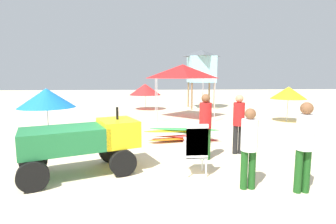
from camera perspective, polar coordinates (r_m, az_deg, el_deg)
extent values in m
plane|color=beige|center=(5.83, -12.28, -14.83)|extent=(80.00, 80.00, 0.00)
cube|color=#1E6B38|center=(6.24, -21.57, -5.52)|extent=(2.08, 1.70, 0.50)
cube|color=yellow|center=(6.43, -10.86, -4.27)|extent=(1.16, 1.32, 0.60)
cylinder|color=black|center=(6.36, -10.96, -0.30)|extent=(0.08, 0.08, 0.30)
cylinder|color=black|center=(7.08, -12.36, -8.21)|extent=(0.62, 0.39, 0.60)
cylinder|color=black|center=(6.06, -9.74, -10.85)|extent=(0.62, 0.39, 0.60)
cylinder|color=black|center=(6.89, -27.22, -9.34)|extent=(0.62, 0.39, 0.60)
cylinder|color=black|center=(5.84, -27.30, -12.34)|extent=(0.62, 0.39, 0.60)
cube|color=white|center=(6.08, 5.93, -9.36)|extent=(0.48, 0.48, 0.04)
cube|color=white|center=(5.81, 6.34, -8.10)|extent=(0.48, 0.04, 0.40)
cube|color=white|center=(6.05, 5.94, -8.54)|extent=(0.48, 0.48, 0.04)
cube|color=white|center=(5.79, 6.35, -7.24)|extent=(0.48, 0.04, 0.40)
cube|color=white|center=(6.03, 5.95, -7.72)|extent=(0.48, 0.48, 0.04)
cube|color=white|center=(5.77, 6.37, -6.38)|extent=(0.48, 0.04, 0.40)
cube|color=white|center=(6.00, 5.96, -6.89)|extent=(0.48, 0.48, 0.04)
cube|color=white|center=(5.74, 6.38, -5.51)|extent=(0.48, 0.04, 0.40)
cube|color=white|center=(5.98, 5.98, -6.06)|extent=(0.48, 0.48, 0.04)
cube|color=white|center=(5.72, 6.39, -4.63)|extent=(0.48, 0.04, 0.40)
cylinder|color=white|center=(6.38, 7.45, -10.71)|extent=(0.04, 0.04, 0.42)
cylinder|color=white|center=(6.31, 3.65, -10.87)|extent=(0.04, 0.04, 0.42)
cylinder|color=white|center=(5.99, 8.28, -11.96)|extent=(0.04, 0.04, 0.42)
cylinder|color=white|center=(5.92, 4.22, -12.15)|extent=(0.04, 0.04, 0.42)
ellipsoid|color=red|center=(9.24, 3.68, -5.98)|extent=(2.39, 0.59, 0.08)
ellipsoid|color=orange|center=(9.07, 3.01, -5.71)|extent=(2.24, 0.82, 0.08)
ellipsoid|color=red|center=(9.00, 2.35, -5.29)|extent=(2.24, 0.73, 0.08)
ellipsoid|color=white|center=(9.02, 2.42, -4.74)|extent=(2.43, 0.77, 0.08)
ellipsoid|color=yellow|center=(9.10, 2.25, -4.12)|extent=(2.41, 0.34, 0.08)
ellipsoid|color=green|center=(8.97, 3.49, -3.77)|extent=(2.41, 0.72, 0.08)
cylinder|color=#194C19|center=(5.70, 26.46, -11.45)|extent=(0.14, 0.14, 0.85)
cylinder|color=#194C19|center=(5.78, 27.85, -11.27)|extent=(0.14, 0.14, 0.85)
cylinder|color=white|center=(5.55, 27.64, -3.90)|extent=(0.32, 0.32, 0.67)
sphere|color=brown|center=(5.49, 27.93, 0.72)|extent=(0.23, 0.23, 0.23)
cylinder|color=#194C19|center=(5.51, 16.20, -11.97)|extent=(0.14, 0.14, 0.78)
cylinder|color=#194C19|center=(5.56, 17.77, -11.83)|extent=(0.14, 0.14, 0.78)
cylinder|color=white|center=(5.35, 17.28, -4.79)|extent=(0.32, 0.32, 0.62)
sphere|color=brown|center=(5.27, 17.46, -0.37)|extent=(0.21, 0.21, 0.21)
cylinder|color=#194C19|center=(7.13, 7.40, -6.90)|extent=(0.14, 0.14, 0.86)
cylinder|color=#194C19|center=(7.16, 8.66, -6.86)|extent=(0.14, 0.14, 0.86)
cylinder|color=red|center=(6.99, 8.15, -0.76)|extent=(0.32, 0.32, 0.68)
sphere|color=brown|center=(6.94, 8.22, 2.97)|extent=(0.23, 0.23, 0.23)
cylinder|color=black|center=(7.85, 14.41, -5.84)|extent=(0.14, 0.14, 0.83)
cylinder|color=black|center=(7.90, 15.51, -5.79)|extent=(0.14, 0.14, 0.83)
cylinder|color=red|center=(7.74, 15.15, -0.43)|extent=(0.32, 0.32, 0.66)
sphere|color=tan|center=(7.69, 15.26, 2.83)|extent=(0.23, 0.23, 0.23)
cylinder|color=#B2B2B7|center=(12.78, -2.39, 2.49)|extent=(0.05, 0.05, 2.14)
cylinder|color=#B2B2B7|center=(13.18, 10.11, 2.53)|extent=(0.05, 0.05, 2.14)
cylinder|color=#B2B2B7|center=(15.62, -2.73, 3.42)|extent=(0.05, 0.05, 2.14)
cylinder|color=#B2B2B7|center=(15.95, 7.58, 3.45)|extent=(0.05, 0.05, 2.14)
pyramid|color=red|center=(14.27, 3.19, 8.80)|extent=(2.85, 2.85, 0.74)
cylinder|color=olive|center=(17.94, 5.20, 3.45)|extent=(0.12, 0.12, 1.83)
cylinder|color=olive|center=(18.26, 10.04, 3.43)|extent=(0.12, 0.12, 1.83)
cylinder|color=olive|center=(19.48, 4.45, 3.78)|extent=(0.12, 0.12, 1.83)
cylinder|color=olive|center=(19.77, 8.93, 3.77)|extent=(0.12, 0.12, 1.83)
cube|color=#9CDFE8|center=(18.81, 7.25, 9.14)|extent=(1.80, 1.80, 1.80)
pyramid|color=#4C5156|center=(18.87, 7.31, 12.55)|extent=(1.98, 1.98, 0.45)
cylinder|color=beige|center=(11.03, -24.72, 0.07)|extent=(0.04, 0.04, 1.79)
cone|color=blue|center=(10.98, -24.88, 2.79)|extent=(2.11, 2.11, 0.74)
cylinder|color=beige|center=(17.98, -4.98, 3.34)|extent=(0.04, 0.04, 1.75)
cone|color=red|center=(17.95, -5.00, 4.91)|extent=(2.18, 2.18, 0.76)
cylinder|color=beige|center=(14.15, 24.57, 1.49)|extent=(0.04, 0.04, 1.74)
cone|color=yellow|center=(14.11, 24.69, 3.81)|extent=(1.69, 1.69, 0.59)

